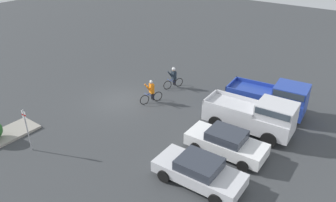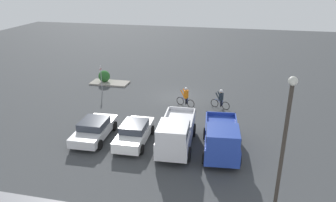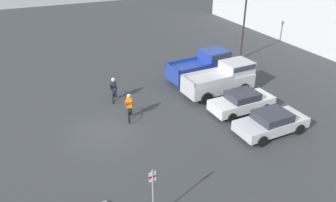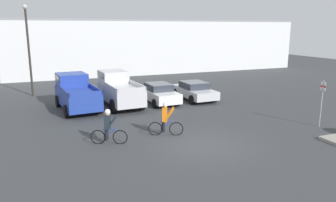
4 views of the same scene
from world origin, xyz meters
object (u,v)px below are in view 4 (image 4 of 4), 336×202
cyclist_1 (108,126)px  lamppost (28,44)px  sedan_0 (159,93)px  cyclist_0 (165,119)px  pickup_truck_0 (76,92)px  pickup_truck_1 (118,88)px  sedan_1 (194,90)px  fire_lane_sign (322,99)px

cyclist_1 → lamppost: size_ratio=0.24×
sedan_0 → cyclist_0: size_ratio=2.54×
cyclist_1 → cyclist_0: bearing=3.5°
pickup_truck_0 → pickup_truck_1: (2.82, 0.03, 0.03)m
pickup_truck_0 → lamppost: lamppost is taller
sedan_0 → cyclist_1: 8.68m
pickup_truck_0 → cyclist_0: (3.44, -7.22, -0.31)m
pickup_truck_1 → cyclist_0: 7.29m
pickup_truck_0 → cyclist_0: pickup_truck_0 is taller
sedan_1 → pickup_truck_1: bearing=176.7°
pickup_truck_0 → fire_lane_sign: size_ratio=2.01×
sedan_1 → cyclist_1: bearing=-137.9°
pickup_truck_0 → sedan_1: (8.44, -0.29, -0.46)m
cyclist_0 → cyclist_1: 2.86m
sedan_1 → fire_lane_sign: (3.22, -8.67, 0.84)m
pickup_truck_1 → lamppost: lamppost is taller
cyclist_0 → lamppost: size_ratio=0.25×
cyclist_0 → pickup_truck_1: bearing=94.9°
pickup_truck_0 → sedan_1: size_ratio=1.17×
sedan_1 → fire_lane_sign: size_ratio=1.72×
cyclist_0 → fire_lane_sign: bearing=-12.0°
pickup_truck_1 → sedan_1: pickup_truck_1 is taller
sedan_1 → cyclist_0: bearing=-125.8°
sedan_0 → fire_lane_sign: size_ratio=1.70×
pickup_truck_0 → fire_lane_sign: 14.72m
pickup_truck_0 → sedan_0: bearing=-3.5°
pickup_truck_0 → pickup_truck_1: size_ratio=0.97×
cyclist_0 → pickup_truck_0: bearing=115.5°
sedan_0 → sedan_1: bearing=1.0°
cyclist_0 → cyclist_1: bearing=-176.5°
cyclist_1 → pickup_truck_0: bearing=94.5°
pickup_truck_1 → cyclist_0: (0.63, -7.25, -0.34)m
sedan_0 → sedan_1: size_ratio=0.99×
sedan_0 → cyclist_1: cyclist_1 is taller
sedan_0 → cyclist_1: (-5.06, -7.05, 0.16)m
pickup_truck_1 → fire_lane_sign: fire_lane_sign is taller
sedan_0 → lamppost: 10.73m
sedan_0 → cyclist_0: cyclist_0 is taller
pickup_truck_0 → lamppost: bearing=115.7°
cyclist_0 → sedan_1: bearing=54.2°
fire_lane_sign → lamppost: lamppost is taller
pickup_truck_1 → cyclist_0: size_ratio=3.11×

